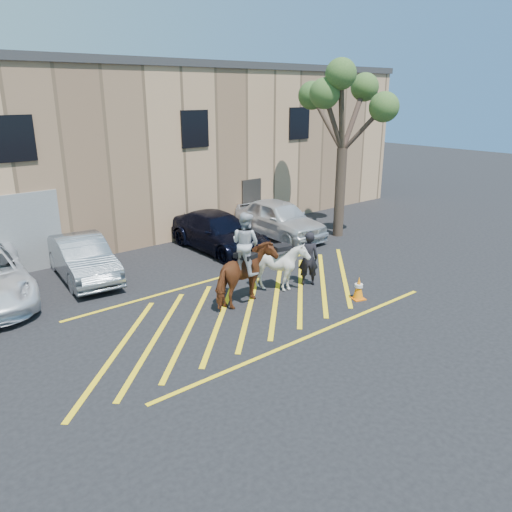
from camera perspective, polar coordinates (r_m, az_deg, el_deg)
ground at (r=15.11m, az=-1.42°, el=-5.36°), size 90.00×90.00×0.00m
car_silver_sedan at (r=17.82m, az=-19.21°, el=-0.22°), size 2.00×4.50×1.44m
car_blue_suv at (r=19.95m, az=-4.29°, el=2.75°), size 2.08×5.08×1.47m
car_white_suv at (r=21.77m, az=2.69°, el=4.30°), size 2.17×4.86×1.62m
handler at (r=16.29m, az=5.99°, el=-0.29°), size 0.78×0.73×1.80m
warehouse at (r=24.54m, az=-19.57°, el=11.62°), size 32.42×10.20×7.30m
hatching_zone at (r=14.90m, az=-0.70°, el=-5.70°), size 12.60×5.12×0.01m
mounted_bay at (r=14.64m, az=-1.20°, el=-1.39°), size 2.29×1.44×2.81m
saddled_white at (r=15.80m, az=2.87°, el=-1.14°), size 1.51×1.64×1.61m
traffic_cone at (r=15.56m, az=11.65°, el=-3.59°), size 0.48×0.48×0.73m
tree at (r=21.59m, az=10.09°, el=17.03°), size 3.99×4.37×7.31m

